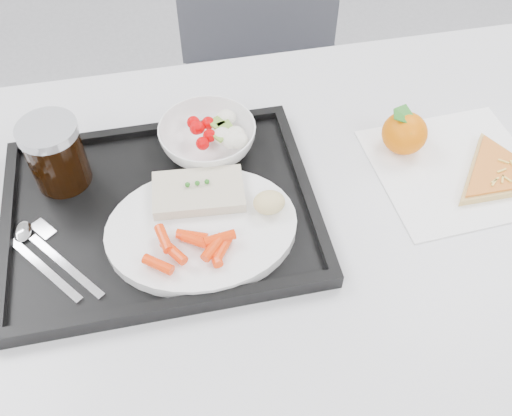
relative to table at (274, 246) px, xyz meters
name	(u,v)px	position (x,y,z in m)	size (l,w,h in m)	color
table	(274,246)	(0.00, 0.00, 0.00)	(1.20, 0.80, 0.75)	silver
chair	(268,55)	(0.14, 0.69, -0.15)	(0.43, 0.43, 0.93)	#3A3B42
tray	(161,211)	(-0.16, 0.04, 0.08)	(0.45, 0.35, 0.03)	black
dinner_plate	(202,229)	(-0.11, -0.01, 0.09)	(0.27, 0.27, 0.02)	white
fish_fillet	(198,192)	(-0.11, 0.04, 0.11)	(0.14, 0.09, 0.03)	beige
bread_roll	(269,202)	(-0.01, -0.01, 0.12)	(0.05, 0.04, 0.03)	tan
salad_bowl	(208,138)	(-0.08, 0.15, 0.11)	(0.15, 0.15, 0.05)	white
cola_glass	(55,153)	(-0.30, 0.13, 0.14)	(0.09, 0.09, 0.11)	black
cutlery	(43,252)	(-0.33, 0.00, 0.08)	(0.13, 0.16, 0.01)	silver
napkin	(455,169)	(0.30, 0.04, 0.07)	(0.26, 0.25, 0.00)	white
tangerine	(405,133)	(0.23, 0.10, 0.10)	(0.08, 0.08, 0.07)	orange
pizza_slice	(500,173)	(0.36, 0.01, 0.08)	(0.26, 0.26, 0.02)	#DCB55F
carrot_pile	(195,246)	(-0.12, -0.06, 0.11)	(0.13, 0.08, 0.02)	#F43508
salad_contents	(221,132)	(-0.05, 0.15, 0.12)	(0.09, 0.09, 0.02)	#C10002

